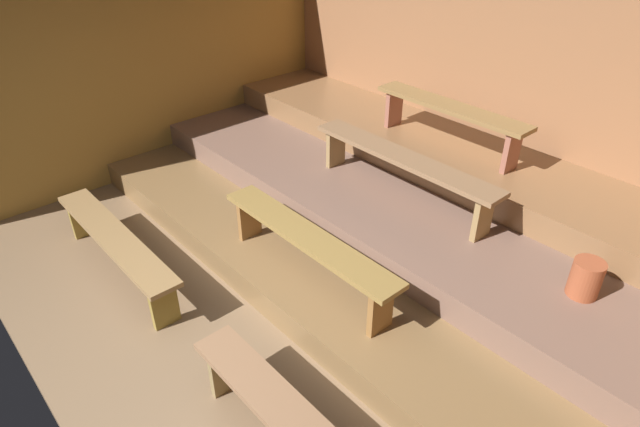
{
  "coord_description": "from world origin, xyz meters",
  "views": [
    {
      "loc": [
        2.64,
        -0.59,
        2.93
      ],
      "look_at": [
        -0.16,
        1.89,
        0.56
      ],
      "focal_mm": 30.13,
      "sensor_mm": 36.0,
      "label": 1
    }
  ],
  "objects_px": {
    "bench_lower_center": "(307,243)",
    "bench_middle_center": "(402,163)",
    "bench_upper_center": "(450,113)",
    "bench_floor_left": "(115,243)",
    "pail_middle": "(586,278)"
  },
  "relations": [
    {
      "from": "bench_middle_center",
      "to": "bench_upper_center",
      "type": "relative_size",
      "value": 1.2
    },
    {
      "from": "bench_floor_left",
      "to": "pail_middle",
      "type": "distance_m",
      "value": 3.61
    },
    {
      "from": "bench_floor_left",
      "to": "bench_middle_center",
      "type": "relative_size",
      "value": 0.96
    },
    {
      "from": "bench_floor_left",
      "to": "pail_middle",
      "type": "xyz_separation_m",
      "value": [
        2.93,
        2.09,
        0.28
      ]
    },
    {
      "from": "bench_lower_center",
      "to": "pail_middle",
      "type": "relative_size",
      "value": 6.54
    },
    {
      "from": "bench_upper_center",
      "to": "bench_floor_left",
      "type": "bearing_deg",
      "value": -111.27
    },
    {
      "from": "bench_lower_center",
      "to": "bench_middle_center",
      "type": "distance_m",
      "value": 1.2
    },
    {
      "from": "bench_lower_center",
      "to": "bench_floor_left",
      "type": "bearing_deg",
      "value": -143.23
    },
    {
      "from": "bench_floor_left",
      "to": "bench_upper_center",
      "type": "height_order",
      "value": "bench_upper_center"
    },
    {
      "from": "bench_upper_center",
      "to": "pail_middle",
      "type": "xyz_separation_m",
      "value": [
        1.8,
        -0.81,
        -0.43
      ]
    },
    {
      "from": "bench_upper_center",
      "to": "bench_lower_center",
      "type": "bearing_deg",
      "value": -84.45
    },
    {
      "from": "bench_lower_center",
      "to": "bench_middle_center",
      "type": "relative_size",
      "value": 0.92
    },
    {
      "from": "bench_lower_center",
      "to": "bench_upper_center",
      "type": "distance_m",
      "value": 1.98
    },
    {
      "from": "bench_floor_left",
      "to": "bench_lower_center",
      "type": "bearing_deg",
      "value": 36.77
    },
    {
      "from": "pail_middle",
      "to": "bench_upper_center",
      "type": "bearing_deg",
      "value": 155.79
    }
  ]
}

